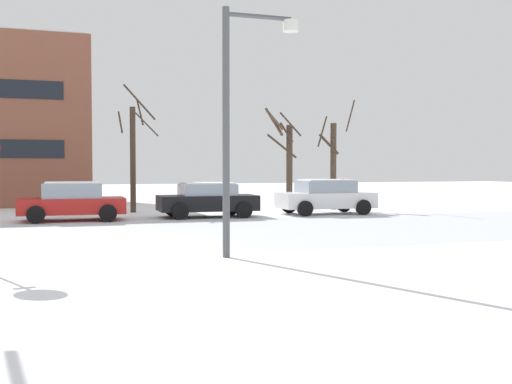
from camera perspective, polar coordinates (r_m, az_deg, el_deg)
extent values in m
plane|color=white|center=(14.74, -13.50, -5.51)|extent=(120.00, 120.00, 0.00)
cube|color=silver|center=(18.32, -14.54, -4.00)|extent=(80.00, 9.23, 0.00)
cylinder|color=#4C4F54|center=(13.55, -2.79, 5.47)|extent=(0.16, 0.16, 5.47)
cylinder|color=#4C4F54|center=(14.16, 0.27, 15.93)|extent=(1.52, 0.10, 0.10)
cylinder|color=silver|center=(14.38, 3.23, 15.10)|extent=(0.36, 0.36, 0.25)
cube|color=red|center=(23.96, -16.65, -1.22)|extent=(3.87, 2.00, 0.58)
cube|color=#8C99A8|center=(23.94, -16.67, 0.12)|extent=(2.15, 1.80, 0.54)
cube|color=white|center=(23.93, -16.67, 0.85)|extent=(1.96, 1.66, 0.06)
cylinder|color=black|center=(24.97, -13.81, -1.61)|extent=(0.65, 0.24, 0.64)
cylinder|color=black|center=(23.06, -13.55, -1.92)|extent=(0.65, 0.24, 0.64)
cylinder|color=black|center=(24.96, -19.51, -1.68)|extent=(0.65, 0.24, 0.64)
cylinder|color=black|center=(23.05, -19.72, -2.00)|extent=(0.65, 0.24, 0.64)
cube|color=black|center=(24.71, -4.53, -1.00)|extent=(3.94, 1.98, 0.61)
cube|color=#8C99A8|center=(24.69, -4.54, 0.23)|extent=(2.19, 1.77, 0.46)
cube|color=white|center=(24.68, -4.54, 0.82)|extent=(1.99, 1.64, 0.06)
cylinder|color=black|center=(25.94, -2.26, -1.40)|extent=(0.65, 0.24, 0.64)
cylinder|color=black|center=(24.12, -1.12, -1.68)|extent=(0.65, 0.24, 0.64)
cylinder|color=black|center=(25.42, -7.77, -1.50)|extent=(0.65, 0.24, 0.64)
cylinder|color=black|center=(23.55, -7.03, -1.79)|extent=(0.65, 0.24, 0.64)
cube|color=white|center=(26.45, 6.45, -0.75)|extent=(4.08, 1.99, 0.65)
cube|color=#8C99A8|center=(26.43, 6.45, 0.50)|extent=(2.27, 1.78, 0.50)
cube|color=white|center=(26.42, 6.45, 1.11)|extent=(2.06, 1.65, 0.06)
cylinder|color=black|center=(27.87, 8.14, -1.17)|extent=(0.65, 0.24, 0.64)
cylinder|color=black|center=(26.16, 9.90, -1.41)|extent=(0.65, 0.24, 0.64)
cylinder|color=black|center=(26.87, 3.07, -1.28)|extent=(0.65, 0.24, 0.64)
cylinder|color=black|center=(25.09, 4.56, -1.53)|extent=(0.65, 0.24, 0.64)
cylinder|color=#423326|center=(29.30, 3.11, 2.30)|extent=(0.30, 0.30, 4.00)
cylinder|color=#423326|center=(29.06, 2.84, 5.53)|extent=(0.55, 0.58, 0.97)
cylinder|color=#423326|center=(29.01, 1.70, 6.73)|extent=(0.30, 1.68, 1.07)
cylinder|color=#423326|center=(28.88, 3.21, 6.29)|extent=(1.02, 0.37, 1.15)
cylinder|color=#423326|center=(28.66, 2.39, 4.28)|extent=(1.08, 1.27, 1.17)
cylinder|color=#423326|center=(28.99, 1.66, 6.54)|extent=(0.32, 1.74, 1.42)
cylinder|color=#423326|center=(27.71, -11.33, 2.94)|extent=(0.25, 0.25, 4.66)
cylinder|color=#423326|center=(27.23, -10.20, 6.31)|extent=(1.30, 1.01, 1.10)
cylinder|color=#423326|center=(27.69, -10.69, 7.27)|extent=(0.44, 0.70, 1.10)
cylinder|color=#423326|center=(27.20, -10.73, 8.16)|extent=(1.47, 0.52, 1.47)
cylinder|color=#423326|center=(27.71, -12.45, 6.34)|extent=(0.11, 1.12, 1.03)
cylinder|color=#423326|center=(29.48, 7.16, 2.37)|extent=(0.29, 0.29, 4.09)
cylinder|color=#423326|center=(29.07, 6.76, 4.42)|extent=(0.74, 0.90, 1.00)
cylinder|color=#423326|center=(29.72, 6.17, 5.61)|extent=(0.90, 0.88, 1.52)
cylinder|color=#423326|center=(29.75, 8.72, 6.94)|extent=(0.48, 1.62, 1.38)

